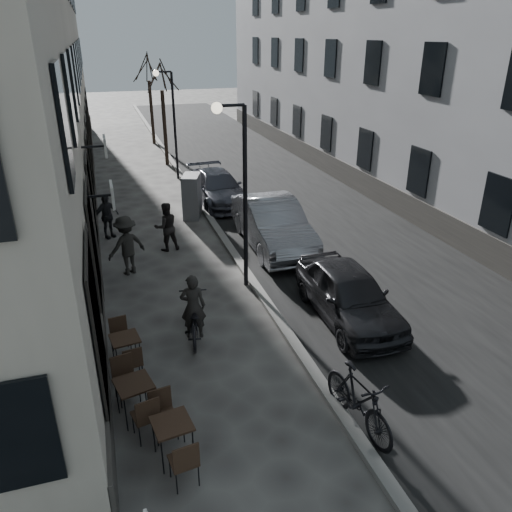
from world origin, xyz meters
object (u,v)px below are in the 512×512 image
pedestrian_far (107,216)px  car_far (218,188)px  pedestrian_near (166,227)px  moped (359,400)px  pedestrian_mid (127,245)px  streetlamp_far (170,113)px  tree_near (161,75)px  utility_cabinet (192,196)px  bistro_set_b (135,396)px  bistro_set_c (126,349)px  bistro_set_a (173,436)px  tree_far (148,67)px  car_near (349,294)px  bicycle (194,318)px  streetlamp_near (239,178)px  car_mid (273,224)px

pedestrian_far → car_far: bearing=0.2°
pedestrian_near → moped: (2.13, -9.22, -0.23)m
pedestrian_mid → moped: size_ratio=0.91×
streetlamp_far → tree_near: 3.36m
pedestrian_near → tree_near: bearing=-107.4°
utility_cabinet → bistro_set_b: bearing=-86.7°
tree_near → bistro_set_b: bearing=-99.8°
bistro_set_b → bistro_set_c: size_ratio=1.10×
bistro_set_a → car_far: bearing=65.3°
tree_near → pedestrian_near: 12.52m
bistro_set_a → car_far: 14.00m
pedestrian_mid → tree_near: bearing=-127.5°
pedestrian_mid → pedestrian_far: size_ratio=1.14×
bistro_set_a → pedestrian_mid: size_ratio=0.87×
tree_far → bistro_set_b: 26.13m
streetlamp_far → moped: streetlamp_far is taller
bistro_set_a → car_near: (4.89, 3.26, 0.22)m
utility_cabinet → bicycle: size_ratio=0.88×
pedestrian_far → pedestrian_mid: bearing=-112.1°
tree_far → pedestrian_near: tree_far is taller
bistro_set_c → car_near: size_ratio=0.37×
bistro_set_c → pedestrian_far: (-0.07, 7.82, 0.36)m
bistro_set_a → pedestrian_far: (-0.64, 10.70, 0.33)m
bicycle → moped: (2.27, -3.83, 0.10)m
utility_cabinet → pedestrian_far: utility_cabinet is taller
car_far → streetlamp_near: bearing=-102.3°
utility_cabinet → pedestrian_far: (-3.24, -1.29, -0.04)m
tree_far → moped: 27.33m
streetlamp_far → car_near: size_ratio=1.26×
utility_cabinet → car_far: 1.98m
streetlamp_far → car_mid: streetlamp_far is taller
bistro_set_b → tree_near: bearing=67.2°
car_near → moped: car_near is taller
bistro_set_b → tree_far: bearing=69.5°
streetlamp_near → pedestrian_near: size_ratio=3.10×
pedestrian_near → pedestrian_mid: (-1.36, -1.42, 0.08)m
car_mid → pedestrian_near: bearing=168.9°
bistro_set_a → pedestrian_near: (1.18, 8.98, 0.35)m
streetlamp_near → car_mid: bearing=53.3°
bistro_set_c → car_near: (5.46, 0.38, 0.25)m
tree_far → pedestrian_mid: 19.82m
tree_near → tree_far: same height
streetlamp_far → bistro_set_c: bearing=-102.7°
bistro_set_a → bicycle: size_ratio=0.84×
bistro_set_c → bicycle: (1.61, 0.71, 0.06)m
streetlamp_near → bistro_set_c: 5.20m
streetlamp_near → pedestrian_mid: size_ratio=2.82×
bistro_set_b → pedestrian_mid: pedestrian_mid is taller
streetlamp_far → bistro_set_c: (-3.36, -14.89, -2.72)m
bistro_set_a → bistro_set_b: bistro_set_b is taller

